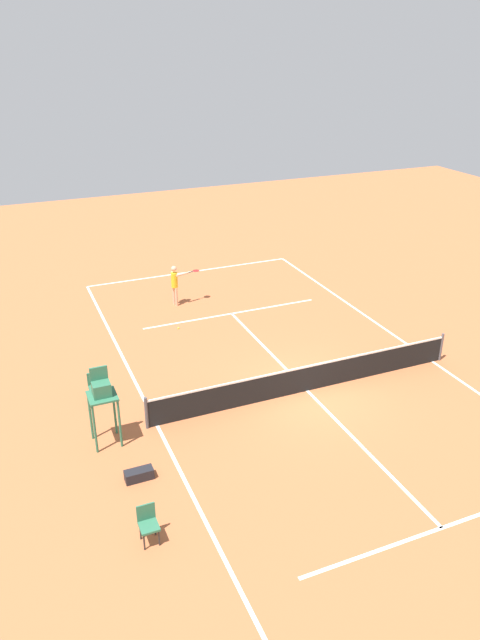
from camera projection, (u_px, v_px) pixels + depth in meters
name	position (u px, v px, depth m)	size (l,w,h in m)	color
ground_plane	(307.00, 391.00, 19.98)	(60.00, 60.00, 0.00)	#B76038
court_lines	(307.00, 391.00, 19.98)	(10.42, 24.55, 0.01)	white
tennis_net	(308.00, 378.00, 19.77)	(11.02, 0.10, 1.07)	#4C4C51
player_serving	(176.00, 282.00, 25.99)	(1.35, 0.47, 1.82)	#D8A884
tennis_ball	(178.00, 328.00, 24.23)	(0.07, 0.07, 0.07)	#CCE033
umpire_chair	(102.00, 395.00, 16.75)	(0.80, 0.80, 2.41)	#2D6B4C
courtside_chair_near	(148.00, 522.00, 13.80)	(0.44, 0.46, 0.95)	#262626
courtside_chair_mid	(95.00, 386.00, 19.25)	(0.44, 0.46, 0.95)	#262626
equipment_bag	(139.00, 475.00, 15.89)	(0.76, 0.32, 0.30)	black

